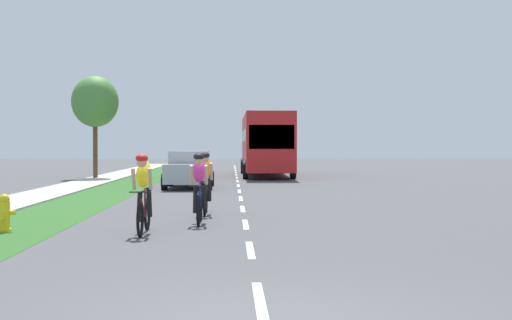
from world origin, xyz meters
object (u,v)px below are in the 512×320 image
at_px(street_tree_near, 95,102).
at_px(bus_red, 265,142).
at_px(fire_hydrant_yellow, 4,213).
at_px(sedan_silver, 189,169).
at_px(cyclist_trailing, 199,187).
at_px(cyclist_lead, 144,193).
at_px(cyclist_distant, 205,182).

bearing_deg(street_tree_near, bus_red, 17.56).
xyz_separation_m(fire_hydrant_yellow, sedan_silver, (2.84, 13.60, 0.40)).
height_order(cyclist_trailing, sedan_silver, cyclist_trailing).
relative_size(sedan_silver, street_tree_near, 0.79).
xyz_separation_m(cyclist_lead, cyclist_trailing, (1.02, 1.66, 0.00)).
xyz_separation_m(cyclist_lead, street_tree_near, (-5.50, 21.94, 3.25)).
bearing_deg(sedan_silver, cyclist_trailing, -85.26).
height_order(fire_hydrant_yellow, bus_red, bus_red).
height_order(bus_red, street_tree_near, street_tree_near).
height_order(fire_hydrant_yellow, sedan_silver, sedan_silver).
relative_size(sedan_silver, bus_red, 0.37).
bearing_deg(cyclist_trailing, fire_hydrant_yellow, -162.31).
relative_size(cyclist_trailing, cyclist_distant, 1.00).
distance_m(cyclist_lead, street_tree_near, 22.85).
xyz_separation_m(fire_hydrant_yellow, cyclist_lead, (2.85, -0.43, 0.44)).
bearing_deg(cyclist_distant, cyclist_lead, -106.53).
bearing_deg(cyclist_distant, fire_hydrant_yellow, -140.96).
xyz_separation_m(cyclist_lead, sedan_silver, (-0.01, 14.03, -0.04)).
xyz_separation_m(fire_hydrant_yellow, bus_red, (6.58, 24.43, 1.61)).
relative_size(cyclist_distant, sedan_silver, 0.40).
xyz_separation_m(bus_red, street_tree_near, (-9.23, -2.92, 2.09)).
bearing_deg(fire_hydrant_yellow, cyclist_lead, -8.49).
height_order(cyclist_lead, street_tree_near, street_tree_near).
bearing_deg(bus_red, cyclist_trailing, -96.68).
bearing_deg(sedan_silver, cyclist_lead, -89.97).
relative_size(bus_red, street_tree_near, 2.13).
relative_size(cyclist_trailing, bus_red, 0.15).
distance_m(cyclist_lead, bus_red, 25.16).
bearing_deg(cyclist_trailing, cyclist_distant, 88.41).
relative_size(cyclist_lead, street_tree_near, 0.32).
height_order(cyclist_trailing, street_tree_near, street_tree_near).
bearing_deg(street_tree_near, fire_hydrant_yellow, -82.99).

